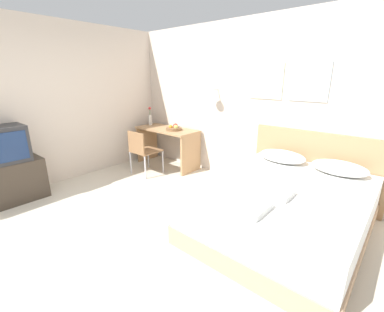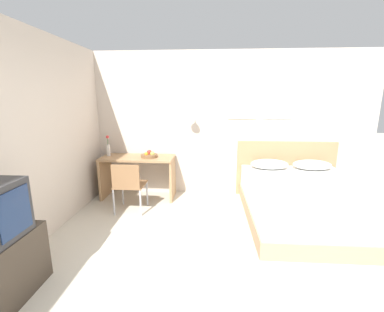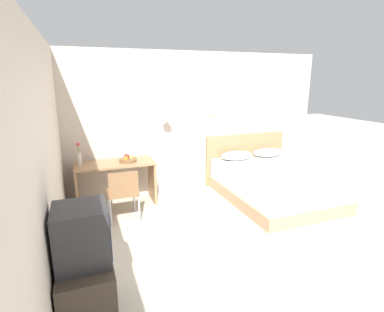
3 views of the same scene
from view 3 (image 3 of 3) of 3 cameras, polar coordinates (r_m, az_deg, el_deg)
The scene contains 15 objects.
ground_plane at distance 4.08m, azimuth 13.68°, elevation -17.89°, with size 24.00×24.00×0.00m, color beige.
wall_back at distance 5.83m, azimuth -0.05°, elevation 6.42°, with size 5.51×0.31×2.65m.
wall_left at distance 2.74m, azimuth -27.09°, elevation -4.90°, with size 0.06×5.58×2.65m.
bed at distance 5.67m, azimuth 15.54°, elevation -5.18°, with size 1.68×2.09×0.59m.
headboard at distance 6.46m, azimuth 10.08°, elevation -0.37°, with size 1.80×0.06×1.03m.
pillow_left at distance 6.00m, azimuth 8.52°, elevation 0.09°, with size 0.66×0.42×0.16m.
pillow_right at distance 6.38m, azimuth 14.30°, elevation 0.68°, with size 0.66×0.42×0.16m.
folded_towel_near_foot at distance 5.36m, azimuth 18.03°, elevation -2.83°, with size 0.30×0.28×0.06m.
folded_towel_mid_bed at distance 5.00m, azimuth 20.71°, elevation -4.32°, with size 0.29×0.35×0.06m.
desk at distance 5.31m, azimuth -14.36°, elevation -3.57°, with size 1.31×0.58×0.77m.
desk_chair at distance 4.71m, azimuth -13.03°, elevation -6.49°, with size 0.47×0.47×0.83m.
fruit_bowl at distance 5.24m, azimuth -12.09°, elevation -0.64°, with size 0.30×0.30×0.13m.
flower_vase at distance 5.23m, azimuth -20.71°, elevation -0.10°, with size 0.07×0.07×0.38m.
tv_stand at distance 3.11m, azimuth -19.31°, elevation -23.04°, with size 0.46×0.73×0.61m.
television at distance 2.81m, azimuth -20.23°, elevation -13.88°, with size 0.45×0.45×0.51m.
Camera 3 is at (-2.04, -2.79, 2.16)m, focal length 28.00 mm.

